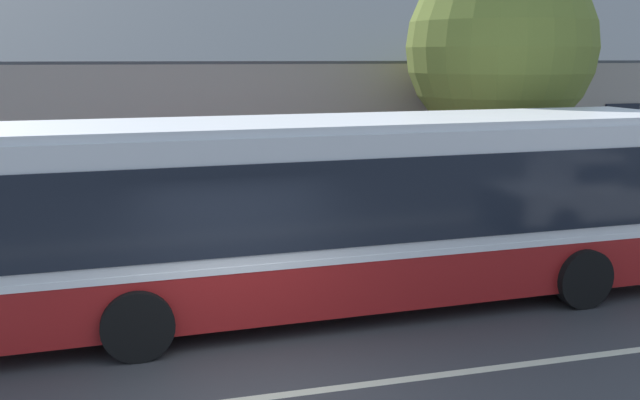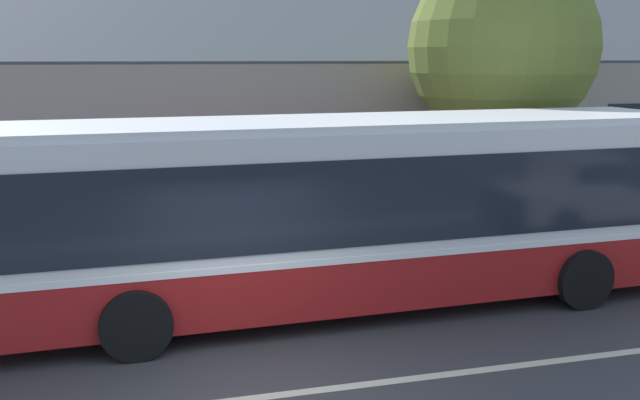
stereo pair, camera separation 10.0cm
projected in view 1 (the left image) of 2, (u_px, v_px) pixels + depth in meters
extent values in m
plane|color=#38383A|center=(260.00, 398.00, 8.71)|extent=(300.00, 300.00, 0.00)
cube|color=gray|center=(204.00, 260.00, 14.37)|extent=(60.00, 3.00, 0.15)
cube|color=beige|center=(260.00, 398.00, 8.71)|extent=(60.00, 0.16, 0.01)
cube|color=gray|center=(259.00, 125.00, 22.79)|extent=(26.69, 10.80, 3.92)
cube|color=#4C5156|center=(275.00, 15.00, 19.59)|extent=(27.29, 5.47, 2.72)
cube|color=#4C5156|center=(243.00, 24.00, 24.69)|extent=(27.29, 5.47, 2.72)
cube|color=black|center=(621.00, 127.00, 20.06)|extent=(1.10, 0.06, 1.30)
cube|color=#4C3323|center=(446.00, 174.00, 18.88)|extent=(1.00, 0.06, 2.10)
cube|color=maroon|center=(342.00, 266.00, 11.82)|extent=(12.33, 2.85, 0.84)
cube|color=white|center=(342.00, 238.00, 11.73)|extent=(12.35, 2.87, 0.10)
cube|color=silver|center=(342.00, 182.00, 11.54)|extent=(12.33, 2.85, 1.79)
cube|color=silver|center=(343.00, 123.00, 11.35)|extent=(12.08, 2.72, 0.12)
cube|color=black|center=(319.00, 176.00, 12.75)|extent=(11.28, 0.35, 1.29)
cube|color=black|center=(370.00, 203.00, 10.38)|extent=(11.28, 0.35, 1.29)
cube|color=#B21919|center=(236.00, 253.00, 12.57)|extent=(3.43, 0.13, 0.59)
cube|color=black|center=(548.00, 191.00, 14.24)|extent=(0.90, 0.06, 2.38)
cylinder|color=black|center=(503.00, 241.00, 14.13)|extent=(1.01, 0.31, 1.00)
cylinder|color=black|center=(583.00, 278.00, 11.79)|extent=(1.01, 0.31, 1.00)
cylinder|color=black|center=(130.00, 273.00, 12.06)|extent=(1.01, 0.31, 1.00)
cylinder|color=black|center=(138.00, 325.00, 9.72)|extent=(1.01, 0.31, 1.00)
cylinder|color=#4C3828|center=(494.00, 171.00, 16.87)|extent=(0.38, 0.38, 2.89)
sphere|color=olive|center=(500.00, 48.00, 16.30)|extent=(4.34, 4.34, 4.34)
cylinder|color=gray|center=(594.00, 187.00, 15.33)|extent=(0.07, 0.07, 2.40)
cube|color=#1959A5|center=(598.00, 143.00, 15.13)|extent=(0.36, 0.03, 0.48)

